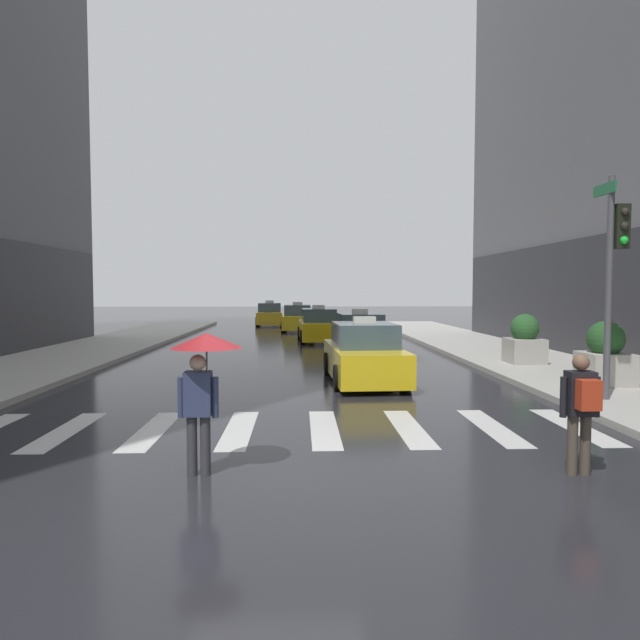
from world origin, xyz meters
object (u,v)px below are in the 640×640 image
Objects in this scene: planter_mid_block at (525,341)px; taxi_second at (360,336)px; traffic_light_pole at (614,256)px; taxi_fourth at (298,319)px; pedestrian_with_backpack at (581,405)px; planter_near_corner at (605,356)px; taxi_third at (318,327)px; pedestrian_with_umbrella at (203,364)px; taxi_lead at (364,355)px; taxi_fifth at (270,315)px.

taxi_second is at bearing 143.26° from planter_mid_block.
traffic_light_pole is 3.00× the size of planter_mid_block.
pedestrian_with_backpack is (3.92, -27.15, 0.25)m from taxi_fourth.
taxi_fourth is 18.42m from planter_mid_block.
traffic_light_pole is 5.75m from pedestrian_with_backpack.
taxi_fourth is at bearing 110.44° from planter_near_corner.
pedestrian_with_backpack is (-2.96, -4.37, -2.29)m from traffic_light_pole.
planter_near_corner is (5.34, -7.80, 0.15)m from taxi_second.
taxi_fourth reaches higher than planter_mid_block.
taxi_third is 19.82m from pedestrian_with_umbrella.
taxi_third is at bearing 116.28° from planter_near_corner.
taxi_lead is at bearing 145.86° from traffic_light_pole.
pedestrian_with_umbrella is at bearing -88.44° from taxi_fifth.
taxi_lead is (-4.99, 3.38, -2.53)m from traffic_light_pole.
traffic_light_pole is at bearing -69.41° from taxi_third.
traffic_light_pole reaches higher than taxi_third.
taxi_third and taxi_fifth have the same top height.
pedestrian_with_umbrella is at bearing 177.68° from pedestrian_with_backpack.
traffic_light_pole reaches higher than planter_mid_block.
pedestrian_with_umbrella is at bearing -112.05° from taxi_lead.
pedestrian_with_umbrella is at bearing -92.48° from taxi_fourth.
taxi_fourth is (-2.46, 13.13, 0.00)m from taxi_second.
taxi_lead is 1.00× the size of taxi_second.
planter_near_corner is (7.80, -20.93, 0.15)m from taxi_fourth.
taxi_fourth is at bearing 100.63° from taxi_second.
taxi_third is at bearing 110.59° from traffic_light_pole.
taxi_third is at bearing 93.95° from taxi_lead.
planter_near_corner reaches higher than pedestrian_with_backpack.
planter_near_corner is at bearing 58.03° from pedestrian_with_backpack.
taxi_fourth and taxi_fifth have the same top height.
taxi_lead is at bearing -84.43° from taxi_fourth.
taxi_lead reaches higher than pedestrian_with_backpack.
taxi_third is at bearing -76.23° from taxi_fifth.
traffic_light_pole is 3.15m from planter_near_corner.
taxi_lead is 1.01× the size of taxi_fourth.
taxi_fifth is at bearing 103.69° from taxi_second.
pedestrian_with_backpack is at bearing -81.78° from taxi_fourth.
pedestrian_with_backpack is 7.33m from planter_near_corner.
planter_mid_block is (0.57, 5.92, -2.38)m from traffic_light_pole.
taxi_second is (0.57, 6.26, 0.00)m from taxi_lead.
taxi_third is 7.34m from taxi_fourth.
taxi_lead is 2.79× the size of pedestrian_with_backpack.
traffic_light_pole is at bearing 55.92° from pedestrian_with_backpack.
pedestrian_with_backpack is at bearing -81.79° from taxi_third.
taxi_fourth is 22.34m from planter_near_corner.
planter_near_corner is (0.92, 1.84, -2.38)m from traffic_light_pole.
taxi_lead is 12.16m from taxi_third.
planter_mid_block is (-0.35, 4.08, 0.00)m from planter_near_corner.
traffic_light_pole is 10.91m from taxi_second.
pedestrian_with_backpack is at bearing -108.91° from planter_mid_block.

